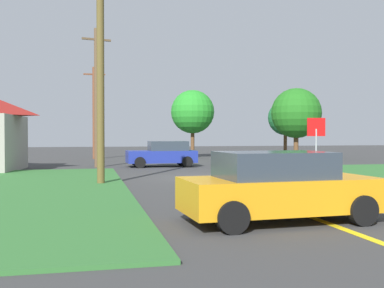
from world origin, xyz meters
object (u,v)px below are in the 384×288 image
(car_approaching_junction, at_px, (163,154))
(utility_pole_mid, at_px, (97,96))
(stop_sign, at_px, (316,136))
(oak_tree_left, at_px, (193,112))
(pine_tree_center, at_px, (285,118))
(utility_pole_near, at_px, (101,79))
(oak_tree_right, at_px, (296,113))
(utility_pole_far, at_px, (95,112))
(car_behind_on_main_road, at_px, (278,187))

(car_approaching_junction, distance_m, utility_pole_mid, 5.49)
(stop_sign, height_order, car_approaching_junction, stop_sign)
(oak_tree_left, relative_size, pine_tree_center, 1.13)
(utility_pole_near, distance_m, oak_tree_right, 23.24)
(utility_pole_mid, relative_size, oak_tree_left, 1.43)
(oak_tree_left, distance_m, pine_tree_center, 9.20)
(utility_pole_mid, relative_size, utility_pole_far, 1.11)
(stop_sign, height_order, oak_tree_left, oak_tree_left)
(pine_tree_center, bearing_deg, car_behind_on_main_road, -114.41)
(utility_pole_far, bearing_deg, utility_pole_near, -90.05)
(car_behind_on_main_road, bearing_deg, stop_sign, 54.25)
(car_behind_on_main_road, xyz_separation_m, utility_pole_mid, (-3.77, 19.31, 3.62))
(utility_pole_far, xyz_separation_m, oak_tree_left, (8.53, 0.28, 0.11))
(utility_pole_mid, bearing_deg, utility_pole_near, -90.14)
(stop_sign, bearing_deg, car_behind_on_main_road, 69.12)
(utility_pole_near, xyz_separation_m, utility_pole_far, (0.02, 20.82, -0.28))
(oak_tree_right, bearing_deg, utility_pole_near, -134.64)
(car_behind_on_main_road, height_order, utility_pole_near, utility_pole_near)
(car_behind_on_main_road, bearing_deg, utility_pole_far, 93.88)
(utility_pole_mid, xyz_separation_m, oak_tree_right, (16.30, 6.12, -0.61))
(car_behind_on_main_road, xyz_separation_m, utility_pole_near, (-3.80, 8.90, 3.43))
(utility_pole_far, relative_size, pine_tree_center, 1.46)
(car_approaching_junction, relative_size, oak_tree_right, 0.75)
(car_approaching_junction, xyz_separation_m, utility_pole_mid, (-4.12, 0.28, 3.62))
(utility_pole_mid, bearing_deg, oak_tree_left, 51.43)
(car_approaching_junction, distance_m, utility_pole_near, 11.47)
(car_approaching_junction, distance_m, utility_pole_far, 11.89)
(car_behind_on_main_road, bearing_deg, oak_tree_right, 60.41)
(stop_sign, xyz_separation_m, utility_pole_far, (-9.37, 20.91, 1.99))
(car_behind_on_main_road, relative_size, utility_pole_near, 0.56)
(utility_pole_near, bearing_deg, car_approaching_junction, 67.76)
(stop_sign, distance_m, utility_pole_mid, 14.28)
(car_approaching_junction, bearing_deg, stop_sign, 115.81)
(car_behind_on_main_road, bearing_deg, utility_pole_near, 109.72)
(stop_sign, xyz_separation_m, car_approaching_junction, (-5.24, 10.22, -1.16))
(car_approaching_junction, xyz_separation_m, car_behind_on_main_road, (-0.35, -19.04, 0.00))
(stop_sign, distance_m, oak_tree_right, 18.10)
(utility_pole_far, bearing_deg, pine_tree_center, 3.10)
(oak_tree_left, bearing_deg, utility_pole_mid, -128.57)
(utility_pole_near, xyz_separation_m, oak_tree_left, (8.55, 21.10, -0.17))
(utility_pole_mid, bearing_deg, utility_pole_far, 90.05)
(pine_tree_center, xyz_separation_m, oak_tree_right, (-1.40, -5.25, 0.17))
(utility_pole_near, height_order, oak_tree_right, utility_pole_near)
(car_approaching_junction, bearing_deg, oak_tree_right, -153.64)
(car_approaching_junction, height_order, pine_tree_center, pine_tree_center)
(stop_sign, relative_size, car_behind_on_main_road, 0.60)
(utility_pole_mid, distance_m, utility_pole_far, 10.42)
(stop_sign, height_order, oak_tree_right, oak_tree_right)
(oak_tree_left, bearing_deg, utility_pole_far, -178.12)
(car_behind_on_main_road, distance_m, oak_tree_left, 30.56)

